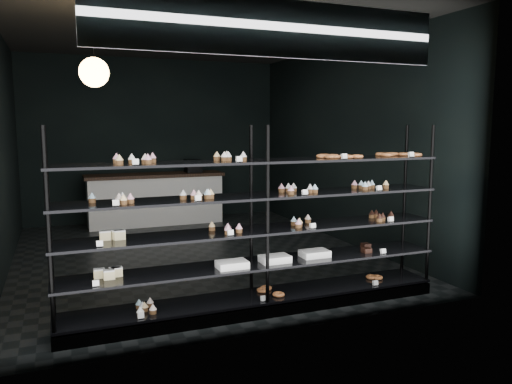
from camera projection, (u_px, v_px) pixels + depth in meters
room at (193, 146)px, 7.21m from camera, size 5.01×6.01×3.20m
display_shelf at (257, 251)px, 5.09m from camera, size 4.00×0.50×1.91m
signage at (276, 28)px, 4.36m from camera, size 3.30×0.05×0.50m
pendant_lamp at (94, 72)px, 5.16m from camera, size 0.30×0.30×0.88m
service_counter at (156, 198)px, 9.62m from camera, size 2.61×0.65×1.23m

